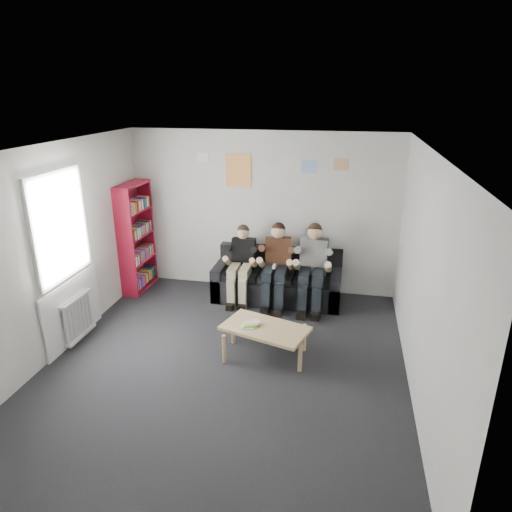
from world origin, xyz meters
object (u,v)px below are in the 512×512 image
(person_left, at_px, (241,265))
(person_middle, at_px, (276,266))
(coffee_table, at_px, (265,331))
(sofa, at_px, (278,282))
(person_right, at_px, (312,268))
(bookshelf, at_px, (137,237))

(person_left, bearing_deg, person_middle, -4.65)
(coffee_table, bearing_deg, sofa, 93.70)
(sofa, height_order, person_right, person_right)
(coffee_table, relative_size, person_right, 0.81)
(bookshelf, xyz_separation_m, person_left, (1.85, -0.12, -0.31))
(bookshelf, height_order, coffee_table, bookshelf)
(person_right, bearing_deg, coffee_table, -103.02)
(sofa, height_order, coffee_table, sofa)
(bookshelf, distance_m, person_right, 3.02)
(bookshelf, relative_size, coffee_table, 1.72)
(person_left, xyz_separation_m, person_right, (1.16, -0.01, 0.03))
(sofa, bearing_deg, bookshelf, -178.21)
(bookshelf, height_order, person_left, bookshelf)
(sofa, height_order, bookshelf, bookshelf)
(sofa, relative_size, person_left, 1.66)
(bookshelf, distance_m, person_left, 1.88)
(bookshelf, bearing_deg, person_right, -0.23)
(sofa, xyz_separation_m, person_right, (0.58, -0.20, 0.37))
(person_left, relative_size, person_right, 0.93)
(coffee_table, xyz_separation_m, person_right, (0.46, 1.61, 0.28))
(coffee_table, height_order, person_middle, person_middle)
(coffee_table, bearing_deg, bookshelf, 145.67)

